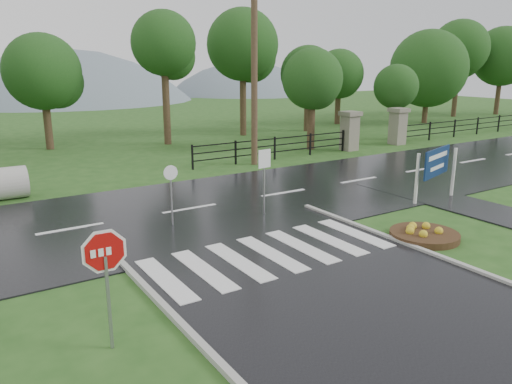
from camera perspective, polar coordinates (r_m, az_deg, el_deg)
ground at (r=10.06m, az=18.68°, el=-15.89°), size 120.00×120.00×0.00m
main_road at (r=17.47m, az=-7.57°, el=-2.04°), size 90.00×8.00×0.04m
walkway at (r=18.72m, az=25.64°, el=-2.26°), size 2.20×11.00×0.04m
crosswalk at (r=13.33m, az=1.73°, el=-7.02°), size 6.50×2.80×0.02m
pillar_west at (r=29.41m, az=10.66°, el=6.98°), size 1.00×1.00×2.24m
pillar_east at (r=32.26m, az=15.90°, el=7.34°), size 1.00×1.00×2.24m
fence_west at (r=26.19m, az=2.16°, el=5.30°), size 9.58×0.08×1.20m
fence_east at (r=40.94m, az=26.02°, el=7.25°), size 20.58×0.08×1.20m
hills at (r=73.89m, az=-23.19°, el=-2.68°), size 102.00×48.00×48.00m
treeline at (r=30.69m, az=-17.15°, el=4.67°), size 83.20×5.20×10.00m
stop_sign at (r=9.00m, az=-16.85°, el=-7.56°), size 1.06×0.07×2.38m
estate_billboard at (r=19.33m, az=19.96°, el=2.94°), size 2.17×0.74×1.96m
flower_bed at (r=15.32m, az=18.69°, el=-4.54°), size 1.97×1.97×0.39m
reg_sign_small at (r=16.34m, az=0.96°, el=2.61°), size 0.49×0.08×2.23m
reg_sign_round at (r=15.48m, az=-9.68°, el=0.54°), size 0.45×0.06×1.95m
utility_pole_east at (r=24.54m, az=-0.20°, el=14.12°), size 1.66×0.31×9.34m
entrance_tree_left at (r=29.22m, az=6.46°, el=12.65°), size 3.47×3.47×5.77m
entrance_tree_right at (r=34.02m, az=15.71°, el=11.46°), size 2.85×2.85×4.86m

